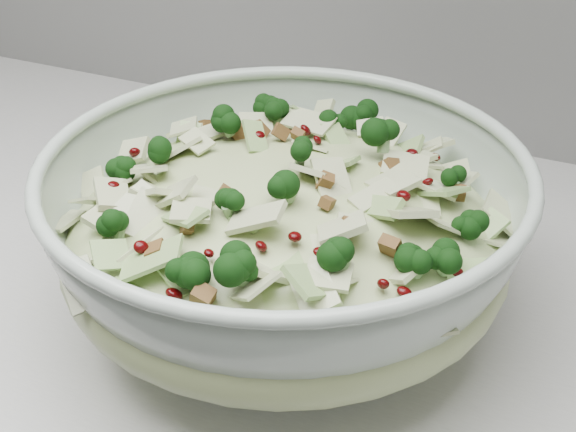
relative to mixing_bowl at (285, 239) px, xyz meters
The scene contains 2 objects.
mixing_bowl is the anchor object (origin of this frame).
salad 0.02m from the mixing_bowl, ahead, with size 0.37×0.37×0.15m.
Camera 1 is at (0.11, 1.13, 1.32)m, focal length 50.00 mm.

